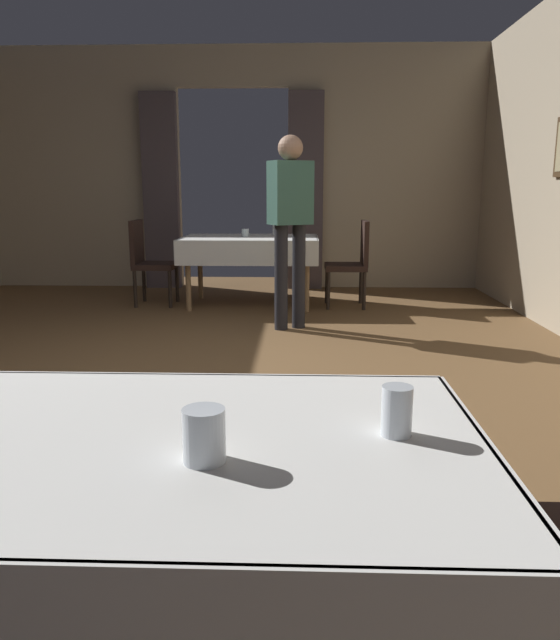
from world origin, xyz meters
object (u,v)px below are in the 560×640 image
at_px(chair_mid_left, 148,258).
at_px(glass_near_b, 204,435).
at_px(glass_near_a, 397,411).
at_px(dining_table_near, 183,483).
at_px(person_diner_standing_aside, 290,216).
at_px(glass_mid_b, 245,233).
at_px(flower_vase_mid, 275,226).
at_px(chair_mid_right, 353,260).
at_px(dining_table_mid, 250,245).

relative_size(chair_mid_left, glass_near_b, 8.93).
bearing_deg(glass_near_a, glass_near_b, -159.73).
xyz_separation_m(dining_table_near, person_diner_standing_aside, (0.14, 4.33, 0.38)).
distance_m(dining_table_near, glass_mid_b, 5.56).
height_order(flower_vase_mid, glass_mid_b, flower_vase_mid).
xyz_separation_m(chair_mid_left, person_diner_standing_aside, (1.58, -1.14, 0.51)).
bearing_deg(chair_mid_right, person_diner_standing_aside, -120.87).
bearing_deg(person_diner_standing_aside, dining_table_mid, 111.39).
bearing_deg(dining_table_near, glass_mid_b, 93.88).
xyz_separation_m(chair_mid_right, flower_vase_mid, (-0.86, 0.33, 0.34)).
bearing_deg(flower_vase_mid, dining_table_near, -89.43).
xyz_separation_m(dining_table_mid, glass_near_a, (0.77, -5.48, 0.14)).
relative_size(dining_table_near, flower_vase_mid, 6.38).
distance_m(dining_table_mid, chair_mid_right, 1.13).
xyz_separation_m(dining_table_mid, person_diner_standing_aside, (0.46, -1.18, 0.36)).
xyz_separation_m(glass_near_b, glass_mid_b, (-0.44, 5.66, -0.01)).
relative_size(dining_table_near, glass_mid_b, 14.98).
xyz_separation_m(chair_mid_left, glass_near_a, (1.89, -5.45, 0.29)).
relative_size(dining_table_near, dining_table_mid, 0.86).
relative_size(chair_mid_right, person_diner_standing_aside, 0.54).
bearing_deg(person_diner_standing_aside, glass_mid_b, 112.95).
relative_size(dining_table_mid, flower_vase_mid, 7.38).
bearing_deg(dining_table_mid, chair_mid_right, -3.63).
height_order(dining_table_near, person_diner_standing_aside, person_diner_standing_aside).
relative_size(chair_mid_right, flower_vase_mid, 4.65).
relative_size(chair_mid_right, chair_mid_left, 1.00).
bearing_deg(glass_near_b, chair_mid_left, 105.12).
xyz_separation_m(dining_table_near, chair_mid_right, (0.80, 5.44, -0.13)).
bearing_deg(glass_near_b, dining_table_near, 120.25).
xyz_separation_m(chair_mid_left, glass_mid_b, (1.07, 0.07, 0.28)).
height_order(dining_table_mid, glass_mid_b, glass_mid_b).
height_order(glass_near_b, person_diner_standing_aside, person_diner_standing_aside).
distance_m(chair_mid_right, glass_near_a, 5.43).
relative_size(chair_mid_right, glass_mid_b, 10.92).
bearing_deg(glass_near_b, flower_vase_mid, 91.21).
relative_size(glass_near_b, flower_vase_mid, 0.52).
bearing_deg(dining_table_mid, person_diner_standing_aside, -68.61).
xyz_separation_m(dining_table_near, glass_mid_b, (-0.38, 5.55, 0.15)).
bearing_deg(dining_table_mid, glass_mid_b, 143.20).
bearing_deg(glass_near_a, chair_mid_right, 86.25).
bearing_deg(dining_table_mid, glass_near_a, -82.02).
bearing_deg(dining_table_near, glass_near_b, -59.75).
distance_m(dining_table_mid, chair_mid_left, 1.13).
height_order(glass_near_a, glass_mid_b, glass_near_a).
bearing_deg(glass_mid_b, dining_table_mid, -36.80).
distance_m(chair_mid_right, chair_mid_left, 2.25).
relative_size(chair_mid_left, glass_near_a, 8.77).
height_order(chair_mid_right, chair_mid_left, same).
bearing_deg(chair_mid_right, glass_near_a, -93.75).
bearing_deg(person_diner_standing_aside, glass_near_b, -90.94).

